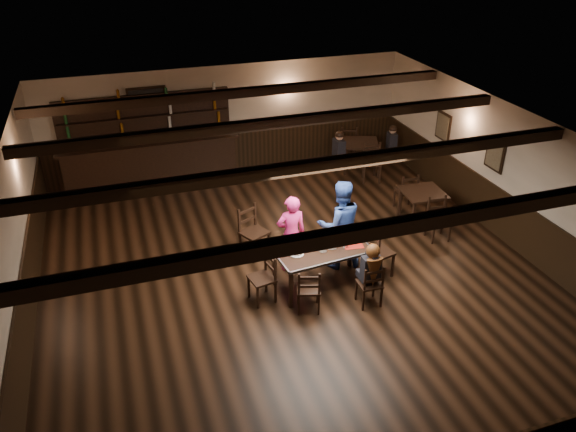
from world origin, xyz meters
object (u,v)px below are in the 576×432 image
object	(u,v)px
dining_table	(323,253)
woman_pink	(291,234)
cake	(296,252)
chair_near_right	(371,283)
chair_near_left	(309,288)
man_blue	(340,224)
bar_counter	(151,157)

from	to	relation	value
dining_table	woman_pink	world-z (taller)	woman_pink
dining_table	woman_pink	size ratio (longest dim) A/B	1.15
woman_pink	cake	xyz separation A→B (m)	(-0.13, -0.67, 0.04)
dining_table	chair_near_right	bearing A→B (deg)	-55.61
chair_near_left	man_blue	xyz separation A→B (m)	(1.03, 1.17, 0.39)
dining_table	bar_counter	distance (m)	5.73
chair_near_left	dining_table	bearing A→B (deg)	52.29
dining_table	man_blue	distance (m)	0.78
chair_near_left	cake	distance (m)	0.71
woman_pink	man_blue	distance (m)	0.91
chair_near_right	bar_counter	world-z (taller)	bar_counter
chair_near_right	woman_pink	xyz separation A→B (m)	(-0.91, 1.50, 0.28)
bar_counter	chair_near_left	bearing A→B (deg)	-72.09
chair_near_left	man_blue	size ratio (longest dim) A/B	0.47
chair_near_right	chair_near_left	bearing A→B (deg)	170.12
cake	chair_near_left	bearing A→B (deg)	-90.51
dining_table	bar_counter	size ratio (longest dim) A/B	0.41
woman_pink	cake	distance (m)	0.69
man_blue	bar_counter	size ratio (longest dim) A/B	0.41
dining_table	chair_near_right	distance (m)	1.01
bar_counter	chair_near_right	bearing A→B (deg)	-64.02
chair_near_right	cake	xyz separation A→B (m)	(-1.04, 0.83, 0.31)
man_blue	cake	bearing A→B (deg)	32.67
woman_pink	bar_counter	bearing A→B (deg)	-64.39
cake	man_blue	bearing A→B (deg)	27.26
man_blue	woman_pink	bearing A→B (deg)	-4.01
chair_near_right	cake	size ratio (longest dim) A/B	3.12
chair_near_left	bar_counter	size ratio (longest dim) A/B	0.20
man_blue	cake	size ratio (longest dim) A/B	6.64
chair_near_right	woman_pink	size ratio (longest dim) A/B	0.54
chair_near_right	woman_pink	bearing A→B (deg)	121.19
cake	woman_pink	bearing A→B (deg)	78.67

